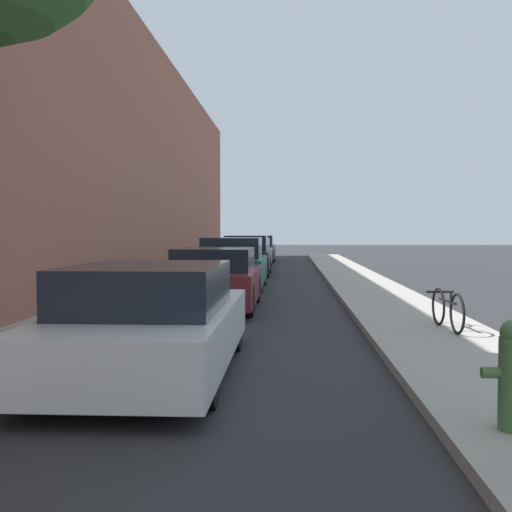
% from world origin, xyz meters
% --- Properties ---
extents(ground_plane, '(120.00, 120.00, 0.00)m').
position_xyz_m(ground_plane, '(0.00, 16.00, 0.00)').
color(ground_plane, '#28282B').
extents(sidewalk_left, '(2.00, 52.00, 0.12)m').
position_xyz_m(sidewalk_left, '(-2.90, 16.00, 0.06)').
color(sidewalk_left, '#9E998E').
rests_on(sidewalk_left, ground).
extents(sidewalk_right, '(2.00, 52.00, 0.12)m').
position_xyz_m(sidewalk_right, '(2.90, 16.00, 0.06)').
color(sidewalk_right, '#9E998E').
rests_on(sidewalk_right, ground).
extents(building_facade_left, '(0.70, 52.00, 8.23)m').
position_xyz_m(building_facade_left, '(-4.25, 16.00, 4.12)').
color(building_facade_left, '#9E604C').
rests_on(building_facade_left, ground).
extents(parked_car_white, '(1.85, 4.51, 1.28)m').
position_xyz_m(parked_car_white, '(-0.89, 7.80, 0.61)').
color(parked_car_white, black).
rests_on(parked_car_white, ground).
extents(parked_car_maroon, '(1.78, 4.06, 1.30)m').
position_xyz_m(parked_car_maroon, '(-0.87, 13.86, 0.63)').
color(parked_car_maroon, black).
rests_on(parked_car_maroon, ground).
extents(parked_car_teal, '(1.84, 4.08, 1.47)m').
position_xyz_m(parked_car_teal, '(-0.94, 18.71, 0.69)').
color(parked_car_teal, black).
rests_on(parked_car_teal, ground).
extents(parked_car_black, '(1.72, 4.01, 1.49)m').
position_xyz_m(parked_car_black, '(-0.89, 23.88, 0.70)').
color(parked_car_black, black).
rests_on(parked_car_black, ground).
extents(parked_car_silver, '(1.70, 4.56, 1.35)m').
position_xyz_m(parked_car_silver, '(-0.97, 28.77, 0.65)').
color(parked_car_silver, black).
rests_on(parked_car_silver, ground).
extents(parked_car_navy, '(1.69, 4.30, 1.42)m').
position_xyz_m(parked_car_navy, '(-0.95, 34.59, 0.68)').
color(parked_car_navy, black).
rests_on(parked_car_navy, ground).
extents(bicycle, '(0.44, 1.51, 0.62)m').
position_xyz_m(bicycle, '(3.17, 10.54, 0.44)').
color(bicycle, black).
rests_on(bicycle, sidewalk_right).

